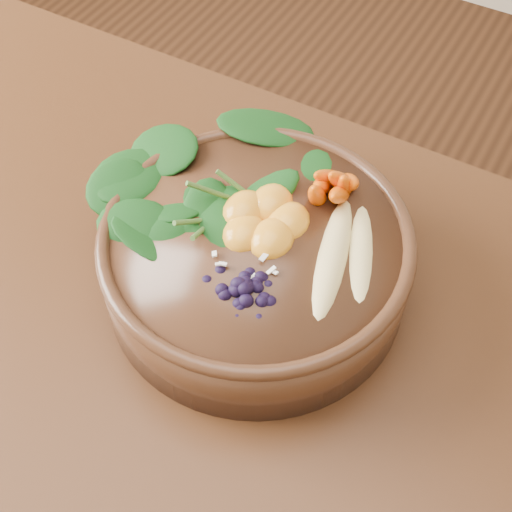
% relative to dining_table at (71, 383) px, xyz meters
% --- Properties ---
extents(dining_table, '(1.60, 0.90, 0.75)m').
position_rel_dining_table_xyz_m(dining_table, '(0.00, 0.00, 0.00)').
color(dining_table, '#331C0C').
rests_on(dining_table, ground).
extents(stoneware_bowl, '(0.37, 0.37, 0.08)m').
position_rel_dining_table_xyz_m(stoneware_bowl, '(0.15, 0.16, 0.14)').
color(stoneware_bowl, '#442818').
rests_on(stoneware_bowl, dining_table).
extents(kale_heap, '(0.24, 0.22, 0.05)m').
position_rel_dining_table_xyz_m(kale_heap, '(0.09, 0.21, 0.20)').
color(kale_heap, '#104311').
rests_on(kale_heap, stoneware_bowl).
extents(carrot_cluster, '(0.08, 0.08, 0.09)m').
position_rel_dining_table_xyz_m(carrot_cluster, '(0.18, 0.26, 0.22)').
color(carrot_cluster, '#EC5D03').
rests_on(carrot_cluster, stoneware_bowl).
extents(banana_halves, '(0.10, 0.18, 0.03)m').
position_rel_dining_table_xyz_m(banana_halves, '(0.24, 0.18, 0.19)').
color(banana_halves, '#E0CC84').
rests_on(banana_halves, stoneware_bowl).
extents(mandarin_cluster, '(0.11, 0.12, 0.03)m').
position_rel_dining_table_xyz_m(mandarin_cluster, '(0.15, 0.18, 0.19)').
color(mandarin_cluster, orange).
rests_on(mandarin_cluster, stoneware_bowl).
extents(blueberry_pile, '(0.16, 0.14, 0.04)m').
position_rel_dining_table_xyz_m(blueberry_pile, '(0.16, 0.10, 0.20)').
color(blueberry_pile, black).
rests_on(blueberry_pile, stoneware_bowl).
extents(coconut_flakes, '(0.11, 0.09, 0.01)m').
position_rel_dining_table_xyz_m(coconut_flakes, '(0.15, 0.14, 0.18)').
color(coconut_flakes, white).
rests_on(coconut_flakes, stoneware_bowl).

